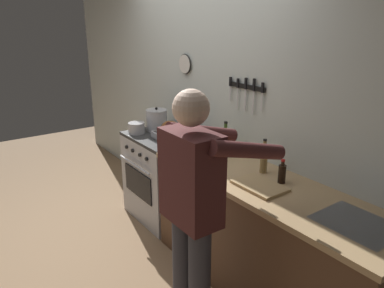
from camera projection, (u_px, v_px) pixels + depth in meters
The scene contains 12 objects.
ground_plane at pixel (84, 256), 3.32m from camera, with size 8.00×8.00×0.00m, color #937251.
wall_back at pixel (206, 95), 3.65m from camera, with size 6.00×0.13×2.60m.
counter_block at pixel (265, 238), 2.79m from camera, with size 2.03×0.65×0.90m.
stove at pixel (165, 176), 3.89m from camera, with size 0.76×0.67×0.90m.
person_cook at pixel (194, 206), 2.23m from camera, with size 0.51×0.63×1.66m.
roasting_pan at pixel (171, 131), 3.59m from camera, with size 0.35×0.26×0.19m.
stock_pot at pixel (157, 120), 3.89m from camera, with size 0.22×0.22×0.25m.
saucepan at pixel (136, 128), 3.80m from camera, with size 0.17×0.17×0.11m.
cutting_board at pixel (260, 186), 2.60m from camera, with size 0.36×0.24×0.02m, color tan.
bottle_olive_oil at pixel (225, 141), 3.16m from camera, with size 0.06×0.06×0.30m.
bottle_vinegar at pixel (264, 159), 2.81m from camera, with size 0.06×0.06×0.27m.
bottle_soy_sauce at pixel (282, 173), 2.64m from camera, with size 0.05×0.05×0.18m.
Camera 1 is at (2.86, -0.86, 2.02)m, focal length 34.81 mm.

